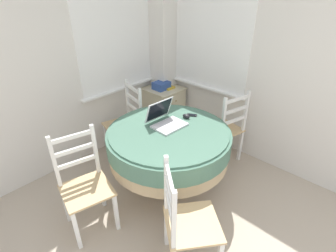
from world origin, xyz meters
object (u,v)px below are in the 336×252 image
at_px(dining_chair_near_back_window, 126,123).
at_px(laptop, 166,120).
at_px(dining_chair_near_right_window, 225,129).
at_px(dining_chair_camera_near, 187,223).
at_px(cell_phone, 192,115).
at_px(corner_cabinet, 164,109).
at_px(computer_mouse, 186,116).
at_px(round_dining_table, 169,143).
at_px(storage_box, 161,85).
at_px(dining_chair_left_flank, 85,185).
at_px(book_on_cabinet, 167,87).

bearing_deg(dining_chair_near_back_window, laptop, -95.08).
xyz_separation_m(dining_chair_near_right_window, dining_chair_camera_near, (-1.40, -0.55, 0.00)).
height_order(laptop, cell_phone, laptop).
height_order(cell_phone, dining_chair_camera_near, dining_chair_camera_near).
relative_size(laptop, cell_phone, 2.86).
bearing_deg(corner_cabinet, laptop, -135.18).
relative_size(computer_mouse, dining_chair_near_back_window, 0.09).
xyz_separation_m(round_dining_table, dining_chair_camera_near, (-0.54, -0.68, -0.15)).
height_order(corner_cabinet, storage_box, storage_box).
bearing_deg(dining_chair_near_back_window, round_dining_table, -98.60).
distance_m(dining_chair_near_back_window, corner_cabinet, 0.80).
bearing_deg(dining_chair_near_back_window, dining_chair_near_right_window, -53.64).
bearing_deg(dining_chair_left_flank, dining_chair_near_back_window, 32.72).
relative_size(round_dining_table, dining_chair_near_right_window, 1.30).
height_order(cell_phone, dining_chair_left_flank, dining_chair_left_flank).
relative_size(laptop, dining_chair_left_flank, 0.36).
height_order(laptop, dining_chair_near_back_window, laptop).
distance_m(dining_chair_near_back_window, storage_box, 0.80).
bearing_deg(laptop, computer_mouse, -14.79).
height_order(computer_mouse, dining_chair_near_back_window, dining_chair_near_back_window).
bearing_deg(computer_mouse, round_dining_table, -173.75).
xyz_separation_m(dining_chair_near_back_window, book_on_cabinet, (0.83, 0.06, 0.24)).
bearing_deg(laptop, dining_chair_near_back_window, 84.92).
height_order(laptop, dining_chair_camera_near, laptop).
xyz_separation_m(dining_chair_near_back_window, storage_box, (0.74, 0.09, 0.28)).
height_order(laptop, storage_box, laptop).
distance_m(dining_chair_near_right_window, dining_chair_left_flank, 1.74).
bearing_deg(storage_box, cell_phone, -117.25).
height_order(dining_chair_near_back_window, storage_box, dining_chair_near_back_window).
distance_m(laptop, corner_cabinet, 1.29).
xyz_separation_m(laptop, dining_chair_left_flank, (-0.90, 0.14, -0.35)).
bearing_deg(book_on_cabinet, computer_mouse, -126.39).
bearing_deg(storage_box, dining_chair_near_back_window, -172.81).
relative_size(computer_mouse, dining_chair_camera_near, 0.09).
bearing_deg(dining_chair_camera_near, dining_chair_near_back_window, 66.49).
bearing_deg(dining_chair_near_back_window, computer_mouse, -77.79).
distance_m(computer_mouse, dining_chair_near_right_window, 0.66).
xyz_separation_m(computer_mouse, dining_chair_near_back_window, (-0.18, 0.83, -0.33)).
height_order(cell_phone, corner_cabinet, cell_phone).
distance_m(laptop, dining_chair_camera_near, 1.05).
xyz_separation_m(dining_chair_left_flank, book_on_cabinet, (1.80, 0.68, 0.24)).
bearing_deg(round_dining_table, dining_chair_near_right_window, -8.67).
relative_size(round_dining_table, book_on_cabinet, 6.83).
bearing_deg(corner_cabinet, dining_chair_near_back_window, -173.47).
height_order(round_dining_table, laptop, laptop).
xyz_separation_m(cell_phone, dining_chair_near_right_window, (0.46, -0.16, -0.31)).
height_order(dining_chair_left_flank, book_on_cabinet, dining_chair_left_flank).
relative_size(dining_chair_near_back_window, storage_box, 4.42).
bearing_deg(dining_chair_left_flank, corner_cabinet, 22.10).
height_order(laptop, dining_chair_left_flank, laptop).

